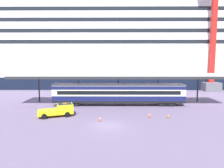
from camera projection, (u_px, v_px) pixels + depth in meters
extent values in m
plane|color=slate|center=(108.00, 126.00, 27.24)|extent=(400.00, 400.00, 0.00)
cube|color=black|center=(132.00, 79.00, 73.79)|extent=(174.66, 28.66, 3.61)
cube|color=white|center=(132.00, 62.00, 73.10)|extent=(174.66, 28.66, 8.43)
cube|color=white|center=(133.00, 45.00, 72.44)|extent=(160.69, 26.36, 3.19)
cube|color=black|center=(137.00, 42.00, 59.37)|extent=(153.70, 0.12, 1.15)
cube|color=white|center=(133.00, 36.00, 72.08)|extent=(154.26, 25.31, 3.19)
cube|color=black|center=(137.00, 31.00, 59.54)|extent=(147.55, 0.12, 1.15)
cube|color=white|center=(133.00, 27.00, 71.71)|extent=(147.83, 24.25, 3.19)
cube|color=black|center=(137.00, 19.00, 59.70)|extent=(141.41, 0.12, 1.15)
cube|color=white|center=(133.00, 17.00, 71.35)|extent=(141.41, 23.20, 3.19)
cube|color=black|center=(137.00, 8.00, 59.86)|extent=(135.26, 0.12, 1.15)
cube|color=white|center=(133.00, 8.00, 70.99)|extent=(134.98, 22.14, 3.19)
cube|color=#BABABA|center=(119.00, 75.00, 39.57)|extent=(40.54, 5.98, 0.25)
cube|color=#272727|center=(119.00, 78.00, 36.74)|extent=(40.54, 0.20, 0.50)
cylinder|color=#272727|center=(39.00, 88.00, 42.59)|extent=(0.28, 0.28, 5.67)
cylinder|color=#272727|center=(79.00, 88.00, 42.54)|extent=(0.28, 0.28, 5.67)
cylinder|color=#272727|center=(118.00, 88.00, 42.49)|extent=(0.28, 0.28, 5.67)
cylinder|color=#272727|center=(158.00, 88.00, 42.44)|extent=(0.28, 0.28, 5.67)
cylinder|color=#272727|center=(198.00, 88.00, 42.38)|extent=(0.28, 0.28, 5.67)
cube|color=black|center=(119.00, 101.00, 39.64)|extent=(24.63, 2.80, 0.40)
cube|color=#141947|center=(119.00, 97.00, 39.57)|extent=(24.63, 2.80, 0.90)
cube|color=beige|center=(119.00, 92.00, 39.45)|extent=(24.63, 2.80, 1.20)
cube|color=black|center=(119.00, 93.00, 38.08)|extent=(22.66, 0.08, 0.72)
cube|color=#141947|center=(119.00, 87.00, 39.34)|extent=(24.63, 2.80, 0.60)
cube|color=#A6A6A6|center=(119.00, 85.00, 39.29)|extent=(24.63, 2.69, 0.36)
cube|color=black|center=(72.00, 103.00, 39.74)|extent=(3.20, 2.35, 0.50)
cylinder|color=black|center=(66.00, 104.00, 38.58)|extent=(0.84, 0.12, 0.84)
cylinder|color=black|center=(76.00, 104.00, 38.57)|extent=(0.84, 0.12, 0.84)
cube|color=black|center=(165.00, 103.00, 39.63)|extent=(3.20, 2.35, 0.50)
cylinder|color=black|center=(162.00, 104.00, 38.47)|extent=(0.84, 0.12, 0.84)
cylinder|color=black|center=(171.00, 104.00, 38.46)|extent=(0.84, 0.12, 0.84)
cube|color=yellow|center=(55.00, 113.00, 31.69)|extent=(5.57, 3.66, 0.36)
cube|color=#F2B20C|center=(55.00, 114.00, 31.70)|extent=(5.58, 3.68, 0.12)
cube|color=yellow|center=(65.00, 107.00, 32.09)|extent=(2.81, 2.59, 1.10)
cube|color=#19232D|center=(65.00, 105.00, 32.05)|extent=(2.58, 2.44, 0.44)
cube|color=orange|center=(65.00, 103.00, 32.02)|extent=(0.59, 0.38, 0.16)
cube|color=yellow|center=(48.00, 111.00, 31.30)|extent=(3.39, 2.80, 0.36)
cylinder|color=black|center=(66.00, 111.00, 33.20)|extent=(0.84, 0.51, 0.80)
cylinder|color=black|center=(67.00, 115.00, 31.33)|extent=(0.84, 0.51, 0.80)
cylinder|color=black|center=(44.00, 113.00, 32.09)|extent=(0.84, 0.51, 0.80)
cylinder|color=black|center=(44.00, 117.00, 30.21)|extent=(0.84, 0.51, 0.80)
cube|color=black|center=(100.00, 121.00, 29.33)|extent=(0.36, 0.36, 0.04)
cone|color=#EA590F|center=(100.00, 118.00, 29.29)|extent=(0.30, 0.30, 0.67)
cylinder|color=white|center=(100.00, 118.00, 29.29)|extent=(0.17, 0.17, 0.09)
cube|color=black|center=(149.00, 118.00, 31.08)|extent=(0.36, 0.36, 0.04)
cone|color=#EA590F|center=(150.00, 115.00, 31.04)|extent=(0.30, 0.30, 0.70)
cylinder|color=white|center=(150.00, 115.00, 31.04)|extent=(0.17, 0.17, 0.10)
cube|color=black|center=(168.00, 118.00, 30.96)|extent=(0.36, 0.36, 0.04)
cone|color=#EA590F|center=(168.00, 116.00, 30.92)|extent=(0.30, 0.30, 0.62)
cylinder|color=white|center=(168.00, 115.00, 30.91)|extent=(0.17, 0.17, 0.09)
cube|color=#595960|center=(210.00, 87.00, 58.24)|extent=(4.40, 4.40, 2.40)
cube|color=red|center=(213.00, 30.00, 56.48)|extent=(1.30, 1.30, 28.60)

